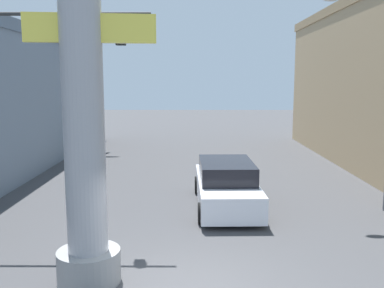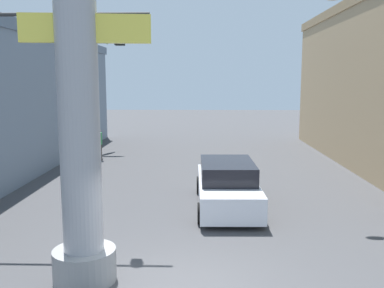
{
  "view_description": "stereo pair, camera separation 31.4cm",
  "coord_description": "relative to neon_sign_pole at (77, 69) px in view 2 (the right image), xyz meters",
  "views": [
    {
      "loc": [
        0.08,
        -8.17,
        4.24
      ],
      "look_at": [
        0.0,
        4.77,
        2.33
      ],
      "focal_mm": 40.0,
      "sensor_mm": 36.0,
      "label": 1
    },
    {
      "loc": [
        0.39,
        -8.16,
        4.24
      ],
      "look_at": [
        0.0,
        4.77,
        2.33
      ],
      "focal_mm": 40.0,
      "sensor_mm": 36.0,
      "label": 2
    }
  ],
  "objects": [
    {
      "name": "palm_tree_far_left",
      "position": [
        -4.39,
        17.57,
        -0.03
      ],
      "size": [
        3.07,
        3.01,
        7.44
      ],
      "color": "brown",
      "rests_on": "ground"
    },
    {
      "name": "traffic_light_mast",
      "position": [
        -2.58,
        2.86,
        -0.18
      ],
      "size": [
        5.39,
        0.32,
        6.06
      ],
      "color": "#333333",
      "rests_on": "ground"
    },
    {
      "name": "pedestrian_far_left",
      "position": [
        -3.14,
        14.01,
        -3.46
      ],
      "size": [
        0.47,
        0.47,
        1.72
      ],
      "color": "#3F3833",
      "rests_on": "ground"
    },
    {
      "name": "ground_plane",
      "position": [
        2.16,
        9.59,
        -4.47
      ],
      "size": [
        89.97,
        89.97,
        0.0
      ],
      "primitive_type": "plane",
      "color": "#424244"
    },
    {
      "name": "car_lead",
      "position": [
        3.31,
        5.56,
        -3.73
      ],
      "size": [
        2.13,
        5.09,
        1.56
      ],
      "color": "black",
      "rests_on": "ground"
    },
    {
      "name": "neon_sign_pole",
      "position": [
        0.0,
        0.0,
        0.0
      ],
      "size": [
        2.9,
        1.33,
        10.19
      ],
      "color": "#9E9EA3",
      "rests_on": "ground"
    },
    {
      "name": "street_lamp",
      "position": [
        8.15,
        5.1,
        -0.21
      ],
      "size": [
        2.47,
        0.28,
        7.01
      ],
      "color": "#59595E",
      "rests_on": "ground"
    }
  ]
}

